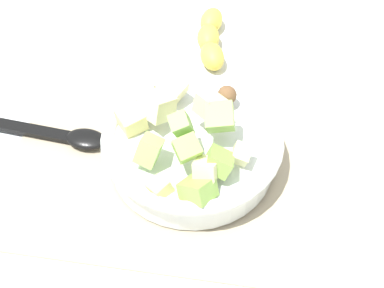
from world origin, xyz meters
name	(u,v)px	position (x,y,z in m)	size (l,w,h in m)	color
ground_plane	(198,165)	(0.00, 0.00, 0.00)	(2.40, 2.40, 0.00)	silver
placemat	(198,163)	(0.00, 0.00, 0.00)	(0.49, 0.33, 0.01)	tan
salad_bowl	(191,146)	(-0.01, 0.00, 0.04)	(0.23, 0.23, 0.12)	white
serving_spoon	(49,133)	(-0.21, 0.02, 0.01)	(0.25, 0.05, 0.01)	black
banana_whole	(211,38)	(-0.01, 0.25, 0.02)	(0.06, 0.15, 0.04)	yellow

